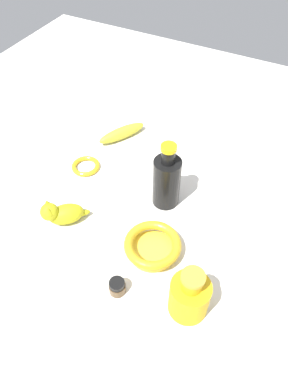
# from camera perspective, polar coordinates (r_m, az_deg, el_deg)

# --- Properties ---
(ground) EXTENTS (2.00, 2.00, 0.00)m
(ground) POSITION_cam_1_polar(r_m,az_deg,el_deg) (1.05, 0.00, -2.88)
(ground) COLOR silver
(bottle_tall) EXTENTS (0.08, 0.08, 0.21)m
(bottle_tall) POSITION_cam_1_polar(r_m,az_deg,el_deg) (1.01, 3.55, 1.85)
(bottle_tall) COLOR black
(bottle_tall) RESTS_ON ground
(nail_polish_jar) EXTENTS (0.04, 0.04, 0.04)m
(nail_polish_jar) POSITION_cam_1_polar(r_m,az_deg,el_deg) (0.90, -4.20, -14.49)
(nail_polish_jar) COLOR brown
(nail_polish_jar) RESTS_ON ground
(bowl) EXTENTS (0.15, 0.15, 0.05)m
(bowl) POSITION_cam_1_polar(r_m,az_deg,el_deg) (0.94, 1.35, -8.41)
(bowl) COLOR yellow
(bowl) RESTS_ON ground
(bangle) EXTENTS (0.09, 0.09, 0.01)m
(bangle) POSITION_cam_1_polar(r_m,az_deg,el_deg) (1.17, -9.07, 4.00)
(bangle) COLOR gold
(bangle) RESTS_ON ground
(cat_figurine) EXTENTS (0.11, 0.11, 0.08)m
(cat_figurine) POSITION_cam_1_polar(r_m,az_deg,el_deg) (1.02, -12.71, -3.23)
(cat_figurine) COLOR gold
(cat_figurine) RESTS_ON ground
(bottle_short) EXTENTS (0.09, 0.09, 0.15)m
(bottle_short) POSITION_cam_1_polar(r_m,az_deg,el_deg) (0.85, 7.10, -15.73)
(bottle_short) COLOR gold
(bottle_short) RESTS_ON ground
(banana) EXTENTS (0.17, 0.12, 0.04)m
(banana) POSITION_cam_1_polar(r_m,az_deg,el_deg) (1.27, -3.45, 9.17)
(banana) COLOR gold
(banana) RESTS_ON ground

